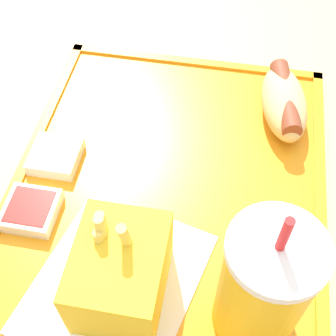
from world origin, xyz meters
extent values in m
cube|color=tan|center=(0.00, 0.00, 0.38)|extent=(1.27, 0.94, 0.77)
cube|color=orange|center=(0.01, 0.01, 0.77)|extent=(0.42, 0.34, 0.01)
cube|color=orange|center=(0.01, -0.16, 0.78)|extent=(0.42, 0.01, 0.00)
cube|color=orange|center=(0.01, 0.17, 0.78)|extent=(0.42, 0.01, 0.00)
cube|color=orange|center=(-0.19, 0.01, 0.78)|extent=(0.01, 0.34, 0.00)
cube|color=white|center=(0.13, -0.02, 0.78)|extent=(0.20, 0.18, 0.00)
cylinder|color=gold|center=(0.14, 0.11, 0.84)|extent=(0.07, 0.07, 0.13)
cylinder|color=silver|center=(0.14, 0.11, 0.91)|extent=(0.07, 0.07, 0.01)
cylinder|color=red|center=(0.14, 0.11, 0.93)|extent=(0.01, 0.01, 0.03)
ellipsoid|color=#DBB270|center=(-0.12, 0.13, 0.80)|extent=(0.13, 0.07, 0.04)
cylinder|color=brown|center=(-0.12, 0.13, 0.81)|extent=(0.11, 0.04, 0.02)
cube|color=gold|center=(0.14, -0.01, 0.81)|extent=(0.10, 0.08, 0.08)
cylinder|color=#EACC60|center=(0.13, -0.03, 0.83)|extent=(0.02, 0.01, 0.06)
cylinder|color=#EACC60|center=(0.12, -0.03, 0.84)|extent=(0.02, 0.02, 0.06)
cylinder|color=#EACC60|center=(0.12, -0.03, 0.84)|extent=(0.02, 0.02, 0.06)
cylinder|color=#EACC60|center=(0.13, -0.01, 0.84)|extent=(0.02, 0.02, 0.08)
cube|color=silver|center=(0.00, -0.13, 0.78)|extent=(0.05, 0.05, 0.02)
cube|color=white|center=(0.00, -0.13, 0.79)|extent=(0.04, 0.04, 0.00)
cube|color=silver|center=(0.07, -0.13, 0.78)|extent=(0.05, 0.05, 0.02)
cube|color=#B21914|center=(0.07, -0.13, 0.79)|extent=(0.04, 0.04, 0.00)
camera|label=1|loc=(0.30, 0.06, 1.20)|focal=50.00mm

